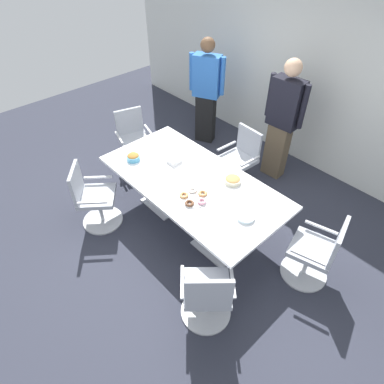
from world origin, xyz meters
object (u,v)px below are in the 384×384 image
at_px(office_chair_1, 316,254).
at_px(snack_bowl_pretzels, 133,157).
at_px(office_chair_3, 134,142).
at_px(plate_stack, 246,217).
at_px(office_chair_4, 94,200).
at_px(snack_bowl_cookies, 233,180).
at_px(office_chair_2, 240,161).
at_px(conference_table, 192,188).
at_px(person_standing_0, 206,91).
at_px(napkin_pile, 174,160).
at_px(donut_platter, 194,197).
at_px(person_standing_1, 283,120).
at_px(office_chair_0, 207,296).

xyz_separation_m(office_chair_1, snack_bowl_pretzels, (-2.40, -0.72, 0.39)).
bearing_deg(office_chair_3, plate_stack, 100.26).
xyz_separation_m(office_chair_4, snack_bowl_cookies, (1.25, 1.28, 0.38)).
distance_m(snack_bowl_cookies, snack_bowl_pretzels, 1.35).
distance_m(office_chair_2, office_chair_3, 1.74).
distance_m(conference_table, office_chair_4, 1.31).
relative_size(conference_table, plate_stack, 12.22).
distance_m(office_chair_1, plate_stack, 0.90).
bearing_deg(person_standing_0, napkin_pile, 96.48).
bearing_deg(office_chair_2, plate_stack, 136.27).
bearing_deg(donut_platter, office_chair_3, 166.53).
bearing_deg(plate_stack, person_standing_1, 114.91).
relative_size(office_chair_0, person_standing_1, 0.49).
bearing_deg(donut_platter, office_chair_2, 107.13).
bearing_deg(office_chair_3, office_chair_0, 85.03).
height_order(office_chair_1, plate_stack, office_chair_1).
relative_size(office_chair_4, person_standing_0, 0.51).
bearing_deg(person_standing_0, office_chair_3, 52.88).
bearing_deg(person_standing_1, snack_bowl_pretzels, 62.66).
distance_m(office_chair_3, office_chair_4, 1.42).
bearing_deg(snack_bowl_cookies, office_chair_0, -57.03).
height_order(conference_table, person_standing_1, person_standing_1).
bearing_deg(napkin_pile, person_standing_0, 122.16).
xyz_separation_m(office_chair_3, office_chair_4, (0.78, -1.19, 0.00)).
bearing_deg(conference_table, snack_bowl_pretzels, -160.60).
xyz_separation_m(office_chair_1, donut_platter, (-1.31, -0.63, 0.36)).
bearing_deg(person_standing_1, office_chair_2, 67.22).
bearing_deg(napkin_pile, snack_bowl_pretzels, -137.56).
relative_size(conference_table, person_standing_1, 1.30).
bearing_deg(person_standing_0, snack_bowl_cookies, 118.50).
height_order(person_standing_0, plate_stack, person_standing_0).
xyz_separation_m(office_chair_1, office_chair_3, (-3.23, -0.17, 0.00)).
xyz_separation_m(office_chair_1, person_standing_1, (-1.49, 1.28, 0.56)).
distance_m(office_chair_3, person_standing_0, 1.48).
relative_size(conference_table, office_chair_1, 2.64).
distance_m(conference_table, person_standing_0, 2.14).
bearing_deg(person_standing_0, office_chair_4, 75.52).
bearing_deg(snack_bowl_pretzels, snack_bowl_cookies, 27.58).
bearing_deg(snack_bowl_cookies, office_chair_4, -134.45).
relative_size(office_chair_4, plate_stack, 4.63).
bearing_deg(conference_table, office_chair_4, -133.14).
relative_size(person_standing_0, donut_platter, 5.33).
bearing_deg(office_chair_3, napkin_pile, 98.16).
distance_m(person_standing_0, donut_platter, 2.46).
bearing_deg(office_chair_1, office_chair_3, 77.76).
height_order(donut_platter, napkin_pile, napkin_pile).
bearing_deg(plate_stack, conference_table, 179.08).
relative_size(office_chair_0, office_chair_2, 1.00).
xyz_separation_m(office_chair_1, snack_bowl_cookies, (-1.20, -0.09, 0.38)).
bearing_deg(office_chair_1, conference_table, 89.81).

